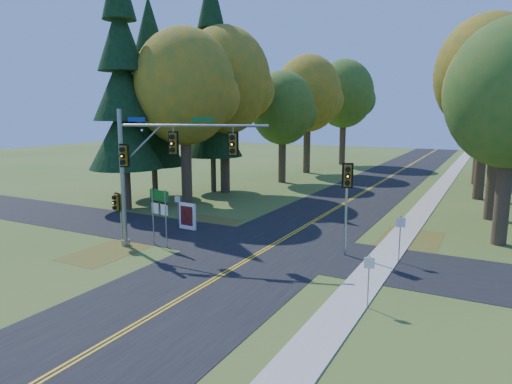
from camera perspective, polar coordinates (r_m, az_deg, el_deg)
The scene contains 29 objects.
ground at distance 24.52m, azimuth -0.28°, elevation -8.06°, with size 160.00×160.00×0.00m, color #3E5D21.
road_main at distance 24.52m, azimuth -0.28°, elevation -8.04°, with size 8.00×160.00×0.02m, color black.
road_cross at distance 26.21m, azimuth 1.80°, elevation -6.84°, with size 60.00×6.00×0.02m, color black.
centerline_left at distance 24.56m, azimuth -0.49°, elevation -7.97°, with size 0.10×160.00×0.01m, color gold.
centerline_right at distance 24.47m, azimuth -0.07°, elevation -8.04°, with size 0.10×160.00×0.01m, color gold.
sidewalk_east at distance 22.41m, azimuth 14.05°, elevation -10.05°, with size 1.60×160.00×0.06m, color #9E998E.
leaf_patch_w_near at distance 31.10m, azimuth -7.39°, elevation -4.22°, with size 4.00×6.00×0.00m, color brown.
leaf_patch_e at distance 27.92m, azimuth 18.27°, elevation -6.30°, with size 3.50×8.00×0.00m, color brown.
leaf_patch_w_far at distance 26.62m, azimuth -17.97°, elevation -7.08°, with size 3.00×5.00×0.00m, color brown.
tree_w_a at distance 37.28m, azimuth -8.78°, elevation 12.78°, with size 8.00×8.00×14.15m.
tree_w_b at distance 43.38m, azimuth -3.86°, elevation 13.63°, with size 8.60×8.60×15.38m.
tree_e_b at distance 36.14m, azimuth 28.39°, elevation 10.88°, with size 7.60×7.60×13.33m.
tree_w_c at distance 49.49m, azimuth 3.45°, elevation 10.37°, with size 6.80×6.80×11.91m.
tree_e_c at distance 44.35m, azimuth 27.13°, elevation 12.88°, with size 8.80×8.80×15.79m.
tree_w_d at distance 57.78m, azimuth 6.60°, elevation 12.09°, with size 8.20×8.20×14.56m.
tree_e_d at distance 53.44m, azimuth 26.46°, elevation 9.65°, with size 7.00×7.00×12.32m.
tree_w_e at distance 67.68m, azimuth 11.02°, elevation 11.91°, with size 8.40×8.40×14.97m.
tree_e_e at distance 64.14m, azimuth 27.93°, elevation 10.27°, with size 7.80×7.80×13.74m.
pine_a at distance 36.86m, azimuth -16.30°, elevation 12.06°, with size 5.60×5.60×19.48m.
pine_b at distance 41.54m, azimuth -12.87°, elevation 10.52°, with size 5.60×5.60×17.31m.
pine_c at distance 43.78m, azimuth -5.51°, elevation 12.69°, with size 5.60×5.60×20.56m.
traffic_mast at distance 25.63m, azimuth -12.32°, elevation 3.93°, with size 8.22×2.94×7.76m.
east_signal_pole at distance 24.13m, azimuth 11.32°, elevation 0.74°, with size 0.56×0.67×5.01m.
ped_signal_pole at distance 27.25m, azimuth -16.89°, elevation -1.70°, with size 0.48×0.56×3.06m.
route_sign_cluster at distance 26.36m, azimuth -11.99°, elevation -1.71°, with size 1.54×0.32×3.34m.
info_kiosk at distance 30.12m, azimuth -8.56°, elevation -3.03°, with size 1.27×0.25×1.75m.
reg_sign_e_north at distance 24.21m, azimuth 17.58°, elevation -4.65°, with size 0.45×0.20×2.45m.
reg_sign_e_south at distance 18.48m, azimuth 13.92°, elevation -9.71°, with size 0.39×0.16×2.13m.
reg_sign_w at distance 31.44m, azimuth -9.76°, elevation -1.54°, with size 0.37×0.17×2.03m.
Camera 1 is at (11.03, -20.54, 7.60)m, focal length 32.00 mm.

